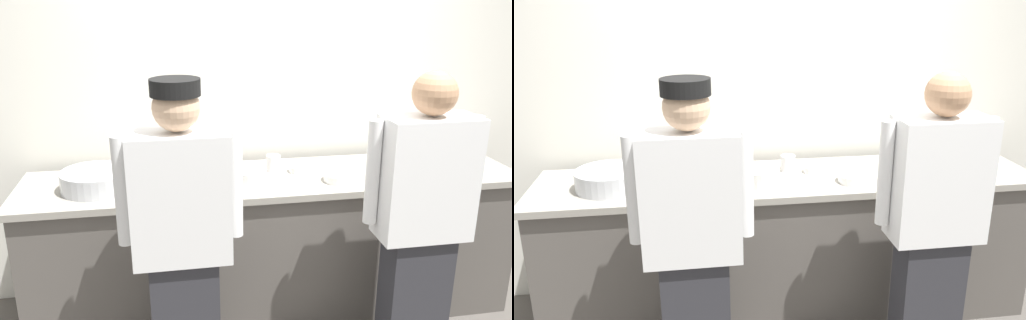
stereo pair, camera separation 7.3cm
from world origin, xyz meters
The scene contains 14 objects.
wall_back centered at (0.00, 0.83, 1.35)m, with size 4.78×0.10×2.70m.
prep_counter centered at (0.00, 0.36, 0.47)m, with size 3.05×0.68×0.93m.
chef_near_left centered at (-0.59, -0.31, 0.88)m, with size 0.60×0.24×1.65m.
chef_center centered at (0.63, -0.31, 0.87)m, with size 0.61×0.24×1.65m.
plate_stack_front centered at (0.37, 0.21, 0.95)m, with size 0.20×0.20×0.05m.
plate_stack_rear centered at (-0.19, 0.24, 0.98)m, with size 0.21×0.21×0.10m.
mixing_bowl_steel centered at (-1.06, 0.32, 0.99)m, with size 0.39×0.39×0.11m, color #B7BABF.
sheet_tray centered at (1.01, 0.36, 0.94)m, with size 0.43×0.35×0.02m, color #B7BABF.
squeeze_bottle_primary centered at (-0.71, 0.36, 1.03)m, with size 0.06×0.06×0.20m.
squeeze_bottle_secondary centered at (-0.37, 0.50, 1.03)m, with size 0.06×0.06×0.21m.
ramekin_red_sauce centered at (-0.68, 0.52, 0.95)m, with size 0.08×0.08×0.04m.
ramekin_orange_sauce centered at (0.16, 0.41, 0.95)m, with size 0.11×0.11×0.04m.
deli_cup centered at (0.01, 0.47, 0.98)m, with size 0.09×0.09×0.10m, color white.
chefs_knife centered at (-0.55, 0.32, 0.94)m, with size 0.28×0.03×0.02m.
Camera 2 is at (-0.56, -2.58, 2.00)m, focal length 36.31 mm.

